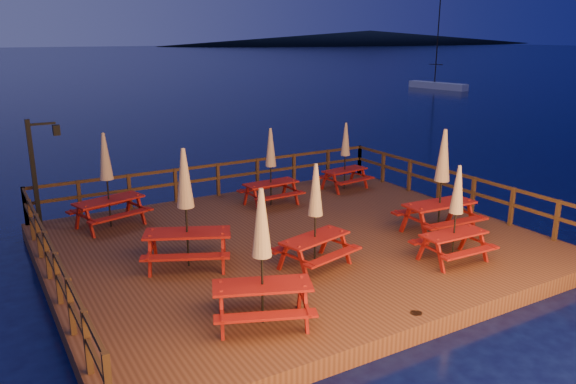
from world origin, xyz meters
name	(u,v)px	position (x,y,z in m)	size (l,w,h in m)	color
ground	(293,254)	(0.00, 0.00, 0.00)	(500.00, 500.00, 0.00)	black
deck	(294,247)	(0.00, 0.00, 0.20)	(12.00, 10.00, 0.40)	#482717
deck_piles	(293,265)	(0.00, 0.00, -0.30)	(11.44, 9.44, 1.40)	#332410
railing	(261,196)	(0.00, 1.78, 1.16)	(11.80, 9.75, 1.10)	#332410
lamp_post	(39,163)	(-5.39, 4.55, 2.20)	(0.85, 0.18, 3.00)	black
headland_right	(370,37)	(185.00, 230.00, 3.50)	(230.40, 86.40, 7.00)	black
sailboat	(438,86)	(36.44, 31.44, 0.33)	(2.14, 6.77, 9.92)	silver
picnic_table_0	(315,214)	(-0.47, -1.73, 1.67)	(2.00, 1.78, 2.44)	maroon
picnic_table_1	(456,212)	(2.54, -3.09, 1.61)	(1.67, 1.39, 2.32)	maroon
picnic_table_2	(345,155)	(4.11, 3.41, 1.60)	(1.77, 1.52, 2.30)	maroon
picnic_table_3	(271,166)	(1.00, 3.04, 1.66)	(1.76, 1.47, 2.43)	maroon
picnic_table_4	(107,179)	(-3.85, 3.50, 1.77)	(2.18, 1.95, 2.65)	maroon
picnic_table_5	(442,180)	(3.65, -1.50, 1.87)	(2.06, 1.73, 2.83)	maroon
picnic_table_6	(262,255)	(-2.73, -3.43, 1.75)	(2.25, 2.07, 2.60)	maroon
picnic_table_7	(186,206)	(-2.97, -0.22, 1.85)	(2.44, 2.28, 2.78)	maroon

